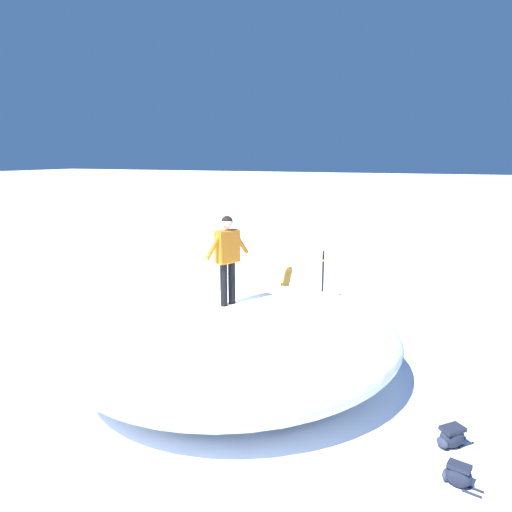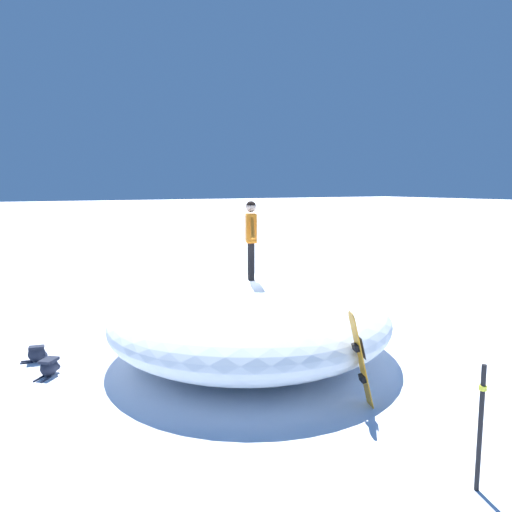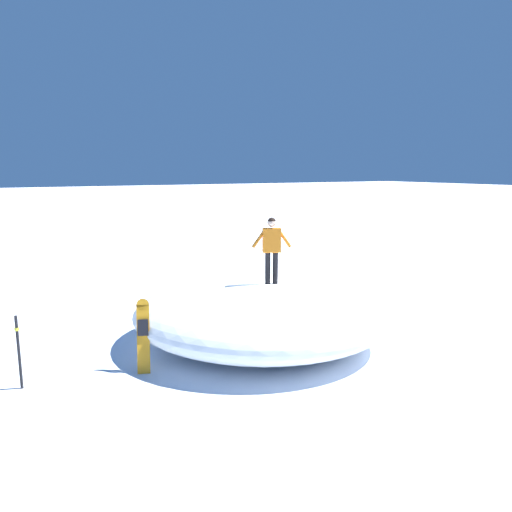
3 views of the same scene
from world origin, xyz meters
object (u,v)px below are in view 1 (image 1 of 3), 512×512
at_px(snowboarder_standing, 227,252).
at_px(trail_marker_pole, 323,275).
at_px(backpack_far, 451,437).
at_px(backpack_near, 458,475).
at_px(snowboard_primary_upright, 284,295).

distance_m(snowboarder_standing, trail_marker_pole, 6.37).
relative_size(backpack_far, trail_marker_pole, 0.38).
height_order(backpack_far, trail_marker_pole, trail_marker_pole).
height_order(snowboarder_standing, backpack_near, snowboarder_standing).
bearing_deg(trail_marker_pole, backpack_far, 120.86).
distance_m(snowboard_primary_upright, backpack_far, 6.05).
relative_size(snowboard_primary_upright, trail_marker_pole, 1.04).
bearing_deg(backpack_far, backpack_near, 96.79).
xyz_separation_m(snowboard_primary_upright, backpack_far, (-4.36, 4.14, -0.69)).
bearing_deg(backpack_near, snowboard_primary_upright, -48.75).
relative_size(snowboarder_standing, snowboard_primary_upright, 1.05).
height_order(snowboarder_standing, snowboard_primary_upright, snowboarder_standing).
bearing_deg(snowboarder_standing, backpack_near, 160.03).
bearing_deg(snowboard_primary_upright, backpack_far, 136.49).
bearing_deg(snowboarder_standing, trail_marker_pole, -92.07).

